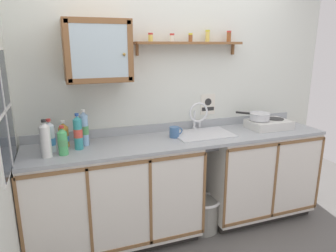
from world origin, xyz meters
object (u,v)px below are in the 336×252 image
at_px(saucepan, 259,116).
at_px(mug, 175,132).
at_px(sink, 202,135).
at_px(bottle_water_clear_2, 50,138).
at_px(bottle_juice_amber_1, 64,135).
at_px(bottle_opaque_white_3, 46,141).
at_px(bottle_detergent_teal_0, 78,133).
at_px(bottle_soda_green_5, 63,142).
at_px(hot_plate_stove, 269,124).
at_px(wall_cabinet, 97,51).
at_px(bottle_water_blue_4, 84,129).
at_px(warning_sign, 208,104).
at_px(trash_bin, 204,213).

relative_size(saucepan, mug, 2.16).
xyz_separation_m(saucepan, mug, (-0.93, 0.01, -0.08)).
bearing_deg(saucepan, sink, 179.17).
bearing_deg(saucepan, bottle_water_clear_2, -179.38).
bearing_deg(bottle_juice_amber_1, bottle_opaque_white_3, -121.68).
distance_m(bottle_detergent_teal_0, bottle_water_clear_2, 0.22).
distance_m(bottle_juice_amber_1, bottle_soda_green_5, 0.21).
bearing_deg(bottle_detergent_teal_0, mug, 2.82).
xyz_separation_m(saucepan, bottle_juice_amber_1, (-1.90, 0.08, -0.03)).
bearing_deg(mug, bottle_water_clear_2, -178.45).
xyz_separation_m(sink, mug, (-0.29, -0.00, 0.06)).
relative_size(sink, saucepan, 1.93).
bearing_deg(mug, hot_plate_stove, -1.77).
relative_size(hot_plate_stove, bottle_opaque_white_3, 1.41).
relative_size(bottle_opaque_white_3, wall_cabinet, 0.55).
bearing_deg(bottle_water_blue_4, bottle_opaque_white_3, -146.90).
bearing_deg(sink, mug, -179.68).
height_order(bottle_detergent_teal_0, bottle_water_clear_2, bottle_detergent_teal_0).
relative_size(hot_plate_stove, bottle_detergent_teal_0, 1.38).
height_order(bottle_soda_green_5, warning_sign, warning_sign).
height_order(sink, bottle_opaque_white_3, same).
xyz_separation_m(bottle_detergent_teal_0, mug, (0.86, 0.04, -0.09)).
relative_size(saucepan, warning_sign, 1.35).
bearing_deg(mug, saucepan, -0.47).
bearing_deg(bottle_soda_green_5, wall_cabinet, 33.69).
height_order(sink, bottle_water_clear_2, sink).
xyz_separation_m(saucepan, bottle_water_blue_4, (-1.73, 0.06, 0.01)).
height_order(sink, trash_bin, sink).
bearing_deg(mug, warning_sign, 27.68).
relative_size(bottle_opaque_white_3, mug, 2.25).
bearing_deg(warning_sign, bottle_opaque_white_3, -165.98).
bearing_deg(wall_cabinet, bottle_water_blue_4, -166.64).
distance_m(bottle_water_blue_4, wall_cabinet, 0.66).
xyz_separation_m(mug, trash_bin, (0.27, -0.13, -0.83)).
xyz_separation_m(mug, warning_sign, (0.46, 0.24, 0.19)).
distance_m(sink, bottle_water_clear_2, 1.37).
xyz_separation_m(bottle_detergent_teal_0, bottle_soda_green_5, (-0.12, -0.10, -0.03)).
bearing_deg(bottle_soda_green_5, bottle_opaque_white_3, -174.14).
xyz_separation_m(sink, trash_bin, (-0.02, -0.13, -0.77)).
distance_m(bottle_soda_green_5, wall_cabinet, 0.79).
relative_size(bottle_soda_green_5, wall_cabinet, 0.44).
xyz_separation_m(hot_plate_stove, bottle_water_blue_4, (-1.83, 0.08, 0.10)).
xyz_separation_m(bottle_opaque_white_3, bottle_water_blue_4, (0.30, 0.20, 0.01)).
distance_m(bottle_soda_green_5, warning_sign, 1.51).
relative_size(bottle_detergent_teal_0, bottle_juice_amber_1, 1.34).
bearing_deg(bottle_juice_amber_1, wall_cabinet, 2.55).
xyz_separation_m(bottle_water_clear_2, wall_cabinet, (0.42, 0.11, 0.67)).
bearing_deg(trash_bin, bottle_juice_amber_1, 170.93).
bearing_deg(bottle_water_blue_4, bottle_detergent_teal_0, -122.55).
relative_size(bottle_opaque_white_3, warning_sign, 1.41).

